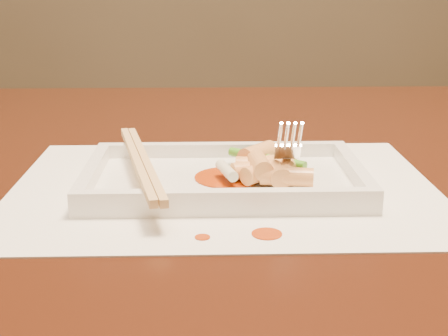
{
  "coord_description": "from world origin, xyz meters",
  "views": [
    {
      "loc": [
        0.07,
        -0.65,
        0.95
      ],
      "look_at": [
        0.09,
        -0.09,
        0.77
      ],
      "focal_mm": 50.0,
      "sensor_mm": 36.0,
      "label": 1
    }
  ],
  "objects_px": {
    "plate_base": "(224,182)",
    "fork": "(298,97)",
    "placemat": "(224,187)",
    "chopstick_a": "(136,161)",
    "table": "(142,247)"
  },
  "relations": [
    {
      "from": "plate_base",
      "to": "fork",
      "type": "bearing_deg",
      "value": 14.42
    },
    {
      "from": "plate_base",
      "to": "fork",
      "type": "xyz_separation_m",
      "value": [
        0.07,
        0.02,
        0.08
      ]
    },
    {
      "from": "fork",
      "to": "placemat",
      "type": "bearing_deg",
      "value": -165.58
    },
    {
      "from": "plate_base",
      "to": "chopstick_a",
      "type": "relative_size",
      "value": 1.11
    },
    {
      "from": "placemat",
      "to": "fork",
      "type": "height_order",
      "value": "fork"
    },
    {
      "from": "table",
      "to": "fork",
      "type": "xyz_separation_m",
      "value": [
        0.16,
        -0.07,
        0.18
      ]
    },
    {
      "from": "table",
      "to": "chopstick_a",
      "type": "relative_size",
      "value": 5.96
    },
    {
      "from": "placemat",
      "to": "fork",
      "type": "xyz_separation_m",
      "value": [
        0.07,
        0.02,
        0.08
      ]
    },
    {
      "from": "placemat",
      "to": "chopstick_a",
      "type": "height_order",
      "value": "chopstick_a"
    },
    {
      "from": "plate_base",
      "to": "chopstick_a",
      "type": "bearing_deg",
      "value": 180.0
    },
    {
      "from": "table",
      "to": "chopstick_a",
      "type": "bearing_deg",
      "value": -84.24
    },
    {
      "from": "table",
      "to": "plate_base",
      "type": "bearing_deg",
      "value": -43.73
    },
    {
      "from": "plate_base",
      "to": "table",
      "type": "bearing_deg",
      "value": 136.27
    },
    {
      "from": "plate_base",
      "to": "fork",
      "type": "height_order",
      "value": "fork"
    },
    {
      "from": "table",
      "to": "chopstick_a",
      "type": "xyz_separation_m",
      "value": [
        0.01,
        -0.09,
        0.13
      ]
    }
  ]
}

